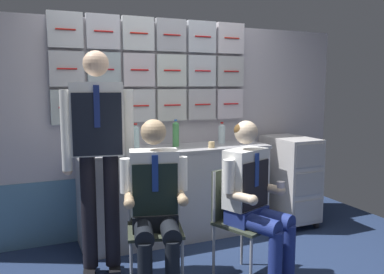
% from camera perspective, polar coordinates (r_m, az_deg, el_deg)
% --- Properties ---
extents(galley_bulkhead, '(4.20, 0.14, 2.18)m').
position_cam_1_polar(galley_bulkhead, '(4.14, -4.11, 2.13)').
color(galley_bulkhead, '#B9B3BC').
rests_on(galley_bulkhead, ground).
extents(galley_counter, '(1.92, 0.53, 0.91)m').
position_cam_1_polar(galley_counter, '(4.02, -2.34, -7.94)').
color(galley_counter, '#B7B8BD').
rests_on(galley_counter, ground).
extents(service_trolley, '(0.40, 0.65, 0.96)m').
position_cam_1_polar(service_trolley, '(4.52, 13.92, -5.68)').
color(service_trolley, black).
rests_on(service_trolley, ground).
extents(folding_chair_left, '(0.48, 0.48, 0.87)m').
position_cam_1_polar(folding_chair_left, '(3.09, -5.51, -11.10)').
color(folding_chair_left, '#A8AAAF').
rests_on(folding_chair_left, ground).
extents(crew_member_left, '(0.51, 0.66, 1.28)m').
position_cam_1_polar(crew_member_left, '(2.89, -5.32, -8.91)').
color(crew_member_left, black).
rests_on(crew_member_left, ground).
extents(folding_chair_right, '(0.52, 0.52, 0.87)m').
position_cam_1_polar(folding_chair_right, '(3.20, 6.50, -10.44)').
color(folding_chair_right, '#A8AAAF').
rests_on(folding_chair_right, ground).
extents(crew_member_right, '(0.53, 0.66, 1.26)m').
position_cam_1_polar(crew_member_right, '(3.07, 8.97, -8.29)').
color(crew_member_right, black).
rests_on(crew_member_right, ground).
extents(crew_member_standing, '(0.55, 0.33, 1.79)m').
position_cam_1_polar(crew_member_standing, '(3.19, -13.35, -0.58)').
color(crew_member_standing, black).
rests_on(crew_member_standing, ground).
extents(sparkling_bottle_green, '(0.07, 0.07, 0.23)m').
position_cam_1_polar(sparkling_bottle_green, '(4.20, 4.32, 0.52)').
color(sparkling_bottle_green, silver).
rests_on(sparkling_bottle_green, galley_counter).
extents(water_bottle_short, '(0.07, 0.07, 0.27)m').
position_cam_1_polar(water_bottle_short, '(3.98, -2.35, 0.48)').
color(water_bottle_short, '#4B9C53').
rests_on(water_bottle_short, galley_counter).
extents(water_bottle_clear, '(0.07, 0.07, 0.26)m').
position_cam_1_polar(water_bottle_clear, '(3.79, -8.11, -0.06)').
color(water_bottle_clear, silver).
rests_on(water_bottle_clear, galley_counter).
extents(paper_cup_blue, '(0.06, 0.06, 0.06)m').
position_cam_1_polar(paper_cup_blue, '(3.91, 2.82, -1.09)').
color(paper_cup_blue, tan).
rests_on(paper_cup_blue, galley_counter).
extents(coffee_cup_spare, '(0.07, 0.07, 0.08)m').
position_cam_1_polar(coffee_cup_spare, '(3.57, -10.78, -1.88)').
color(coffee_cup_spare, navy).
rests_on(coffee_cup_spare, galley_counter).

